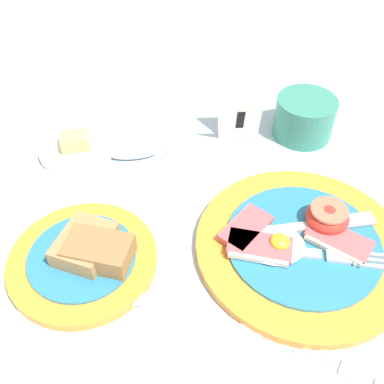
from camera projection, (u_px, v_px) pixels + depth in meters
name	position (u px, v px, depth m)	size (l,w,h in m)	color
ground_plane	(244.00, 234.00, 0.56)	(3.00, 3.00, 0.00)	#A3BCD1
breakfast_plate	(302.00, 243.00, 0.53)	(0.26, 0.26, 0.04)	orange
bread_plate	(86.00, 256.00, 0.52)	(0.17, 0.17, 0.04)	orange
sugar_cup	(304.00, 116.00, 0.68)	(0.09, 0.09, 0.06)	#337F6B
butter_dish	(77.00, 148.00, 0.66)	(0.11, 0.11, 0.03)	silver
number_card	(239.00, 116.00, 0.67)	(0.06, 0.05, 0.07)	white
teaspoon_by_saucer	(152.00, 152.00, 0.66)	(0.19, 0.04, 0.01)	silver
teaspoon_near_cup	(143.00, 300.00, 0.49)	(0.19, 0.08, 0.01)	silver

